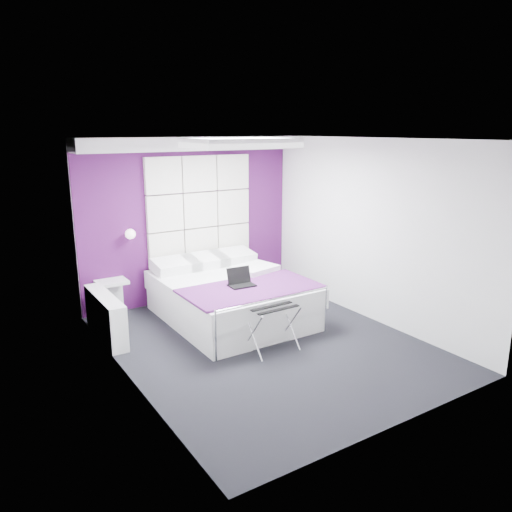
{
  "coord_description": "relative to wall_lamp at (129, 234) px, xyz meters",
  "views": [
    {
      "loc": [
        -3.34,
        -5.0,
        2.72
      ],
      "look_at": [
        0.07,
        0.35,
        1.09
      ],
      "focal_mm": 35.0,
      "sensor_mm": 36.0,
      "label": 1
    }
  ],
  "objects": [
    {
      "name": "headboard",
      "position": [
        1.2,
        0.08,
        -0.05
      ],
      "size": [
        1.8,
        0.08,
        2.3
      ],
      "primitive_type": null,
      "color": "silver",
      "rests_on": "wall_back"
    },
    {
      "name": "luggage_rack",
      "position": [
        1.01,
        -2.25,
        -0.93
      ],
      "size": [
        0.6,
        0.44,
        0.59
      ],
      "rotation": [
        0.0,
        0.0,
        0.01
      ],
      "color": "silver",
      "rests_on": "floor"
    },
    {
      "name": "skylight",
      "position": [
        1.05,
        -1.46,
        1.33
      ],
      "size": [
        1.36,
        0.86,
        0.12
      ],
      "primitive_type": null,
      "color": "white",
      "rests_on": "ceiling"
    },
    {
      "name": "wall_lamp",
      "position": [
        0.0,
        0.0,
        0.0
      ],
      "size": [
        0.15,
        0.15,
        0.15
      ],
      "primitive_type": "sphere",
      "color": "white",
      "rests_on": "wall_back"
    },
    {
      "name": "ceiling",
      "position": [
        1.05,
        -2.06,
        1.38
      ],
      "size": [
        4.4,
        4.4,
        0.0
      ],
      "primitive_type": "plane",
      "rotation": [
        3.14,
        0.0,
        0.0
      ],
      "color": "white",
      "rests_on": "wall_back"
    },
    {
      "name": "accent_wall",
      "position": [
        1.05,
        0.13,
        0.08
      ],
      "size": [
        3.58,
        0.02,
        2.58
      ],
      "primitive_type": "cube",
      "color": "#48114B",
      "rests_on": "wall_back"
    },
    {
      "name": "soffit",
      "position": [
        1.05,
        -0.11,
        1.28
      ],
      "size": [
        3.58,
        0.5,
        0.2
      ],
      "primitive_type": "cube",
      "color": "white",
      "rests_on": "wall_back"
    },
    {
      "name": "wall_back",
      "position": [
        1.05,
        0.14,
        0.08
      ],
      "size": [
        3.6,
        0.0,
        3.6
      ],
      "primitive_type": "plane",
      "rotation": [
        1.57,
        0.0,
        0.0
      ],
      "color": "white",
      "rests_on": "floor"
    },
    {
      "name": "floor",
      "position": [
        1.05,
        -2.06,
        -1.22
      ],
      "size": [
        4.4,
        4.4,
        0.0
      ],
      "primitive_type": "plane",
      "color": "black",
      "rests_on": "ground"
    },
    {
      "name": "wall_left",
      "position": [
        -0.75,
        -2.06,
        0.08
      ],
      "size": [
        0.0,
        4.4,
        4.4
      ],
      "primitive_type": "plane",
      "rotation": [
        1.57,
        0.0,
        1.57
      ],
      "color": "white",
      "rests_on": "floor"
    },
    {
      "name": "wall_right",
      "position": [
        2.85,
        -2.06,
        0.08
      ],
      "size": [
        0.0,
        4.4,
        4.4
      ],
      "primitive_type": "plane",
      "rotation": [
        1.57,
        0.0,
        -1.57
      ],
      "color": "white",
      "rests_on": "floor"
    },
    {
      "name": "bed",
      "position": [
        1.11,
        -1.04,
        -0.89
      ],
      "size": [
        1.86,
        2.25,
        0.78
      ],
      "color": "white",
      "rests_on": "floor"
    },
    {
      "name": "nightstand",
      "position": [
        -0.33,
        -0.04,
        -0.68
      ],
      "size": [
        0.44,
        0.34,
        0.05
      ],
      "primitive_type": "cube",
      "color": "white",
      "rests_on": "wall_back"
    },
    {
      "name": "radiator",
      "position": [
        -0.64,
        -0.76,
        -0.92
      ],
      "size": [
        0.22,
        1.2,
        0.6
      ],
      "primitive_type": "cube",
      "color": "white",
      "rests_on": "floor"
    },
    {
      "name": "laptop",
      "position": [
        1.03,
        -1.44,
        -0.53
      ],
      "size": [
        0.35,
        0.25,
        0.25
      ],
      "rotation": [
        0.0,
        0.0,
        -0.06
      ],
      "color": "black",
      "rests_on": "bed"
    }
  ]
}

